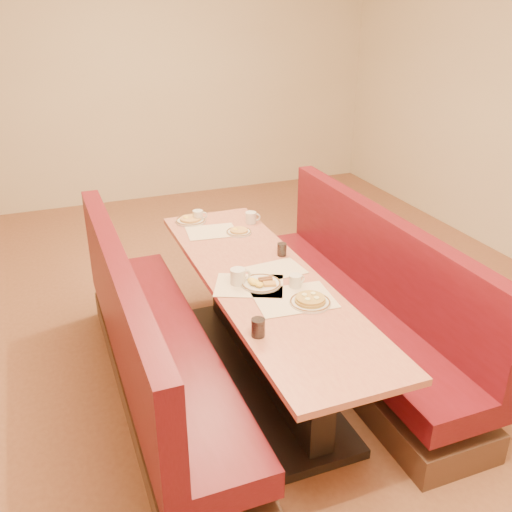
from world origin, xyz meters
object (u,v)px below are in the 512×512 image
object	(u,v)px
pancake_plate	(310,301)
coffee_mug_c	(251,217)
booth_left	(153,354)
eggs_plate	(261,283)
booth_right	(359,310)
soda_tumbler_near	(258,328)
soda_tumbler_mid	(282,249)
diner_table	(263,329)
coffee_mug_a	(296,281)
coffee_mug_b	(239,276)
coffee_mug_d	(198,216)

from	to	relation	value
pancake_plate	coffee_mug_c	distance (m)	1.32
booth_left	eggs_plate	xyz separation A→B (m)	(0.68, -0.09, 0.40)
eggs_plate	coffee_mug_c	xyz separation A→B (m)	(0.32, 1.00, 0.03)
booth_right	soda_tumbler_near	xyz separation A→B (m)	(-1.01, -0.61, 0.44)
eggs_plate	booth_right	bearing A→B (deg)	6.38
coffee_mug_c	soda_tumbler_mid	world-z (taller)	coffee_mug_c
diner_table	booth_left	size ratio (longest dim) A/B	1.00
soda_tumbler_near	booth_right	bearing A→B (deg)	31.11
coffee_mug_a	coffee_mug_c	size ratio (longest dim) A/B	0.92
booth_right	coffee_mug_a	bearing A→B (deg)	-162.60
coffee_mug_b	coffee_mug_c	distance (m)	1.03
booth_right	coffee_mug_d	size ratio (longest dim) A/B	21.58
booth_left	coffee_mug_c	xyz separation A→B (m)	(1.00, 0.91, 0.44)
eggs_plate	coffee_mug_b	xyz separation A→B (m)	(-0.12, 0.07, 0.04)
pancake_plate	coffee_mug_d	size ratio (longest dim) A/B	2.07
booth_left	soda_tumbler_near	xyz separation A→B (m)	(0.46, -0.61, 0.44)
coffee_mug_d	pancake_plate	bearing A→B (deg)	-72.48
coffee_mug_c	eggs_plate	bearing A→B (deg)	-96.82
diner_table	coffee_mug_d	bearing A→B (deg)	95.35
soda_tumbler_mid	pancake_plate	bearing A→B (deg)	-99.93
booth_right	pancake_plate	xyz separation A→B (m)	(-0.60, -0.40, 0.41)
booth_right	coffee_mug_a	distance (m)	0.76
booth_right	soda_tumbler_mid	size ratio (longest dim) A/B	28.30
coffee_mug_b	soda_tumbler_mid	xyz separation A→B (m)	(0.42, 0.29, -0.01)
coffee_mug_a	eggs_plate	bearing A→B (deg)	140.82
pancake_plate	coffee_mug_b	distance (m)	0.49
soda_tumbler_mid	coffee_mug_d	bearing A→B (deg)	112.91
booth_right	soda_tumbler_near	world-z (taller)	booth_right
booth_right	coffee_mug_d	xyz separation A→B (m)	(-0.84, 1.10, 0.43)
eggs_plate	soda_tumbler_mid	xyz separation A→B (m)	(0.30, 0.36, 0.03)
coffee_mug_d	eggs_plate	bearing A→B (deg)	-78.82
soda_tumbler_near	booth_left	bearing A→B (deg)	126.92
diner_table	coffee_mug_a	distance (m)	0.48
coffee_mug_b	diner_table	bearing A→B (deg)	1.59
diner_table	soda_tumbler_near	xyz separation A→B (m)	(-0.28, -0.61, 0.43)
pancake_plate	eggs_plate	distance (m)	0.37
coffee_mug_a	coffee_mug_c	xyz separation A→B (m)	(0.13, 1.09, 0.00)
booth_left	coffee_mug_d	bearing A→B (deg)	60.21
booth_left	coffee_mug_d	world-z (taller)	booth_left
diner_table	coffee_mug_d	distance (m)	1.18
diner_table	coffee_mug_b	size ratio (longest dim) A/B	18.51
booth_right	pancake_plate	world-z (taller)	booth_right
coffee_mug_b	coffee_mug_c	size ratio (longest dim) A/B	1.14
booth_left	coffee_mug_a	size ratio (longest dim) A/B	22.96
eggs_plate	coffee_mug_d	world-z (taller)	coffee_mug_d
pancake_plate	coffee_mug_c	bearing A→B (deg)	83.91
soda_tumbler_near	coffee_mug_b	bearing A→B (deg)	80.02
booth_right	soda_tumbler_near	size ratio (longest dim) A/B	24.76
pancake_plate	soda_tumbler_near	size ratio (longest dim) A/B	2.38
coffee_mug_c	soda_tumbler_near	distance (m)	1.61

